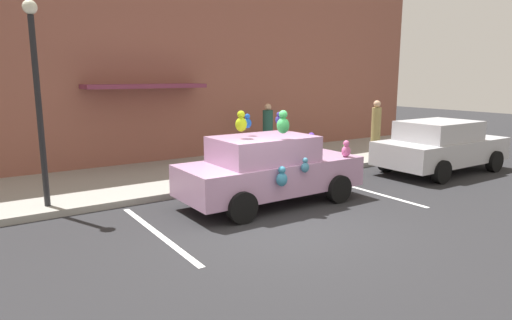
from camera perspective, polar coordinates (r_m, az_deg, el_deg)
The scene contains 11 objects.
ground_plane at distance 8.61m, azimuth 3.06°, elevation -8.63°, with size 60.00×60.00×0.00m, color #262628.
sidewalk at distance 12.78m, azimuth -10.54°, elevation -1.99°, with size 24.00×4.00×0.15m, color gray.
storefront_building at distance 14.48m, azimuth -14.45°, elevation 11.77°, with size 24.00×1.25×6.40m.
parking_stripe_front at distance 11.59m, azimuth 13.93°, elevation -3.81°, with size 0.12×3.60×0.01m, color silver.
parking_stripe_rear at distance 8.49m, azimuth -12.54°, elevation -9.15°, with size 0.12×3.60×0.01m, color silver.
plush_covered_car at distance 9.99m, azimuth 1.76°, elevation -1.10°, with size 4.19×1.98×2.15m.
parked_sedan_behind at distance 14.38m, azimuth 22.59°, elevation 1.67°, with size 4.29×2.05×1.54m.
teddy_bear_on_sidewalk at distance 12.11m, azimuth -2.17°, elevation -0.90°, with size 0.29×0.24×0.56m.
street_lamp_post at distance 10.07m, azimuth -26.29°, elevation 8.65°, with size 0.28×0.28×4.16m.
pedestrian_near_shopfront at distance 15.06m, azimuth 1.53°, elevation 3.61°, with size 0.35×0.35×1.79m.
pedestrian_walking_past at distance 15.42m, azimuth 15.11°, elevation 3.69°, with size 0.31×0.31×1.90m.
Camera 1 is at (-4.90, -6.47, 2.86)m, focal length 31.20 mm.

